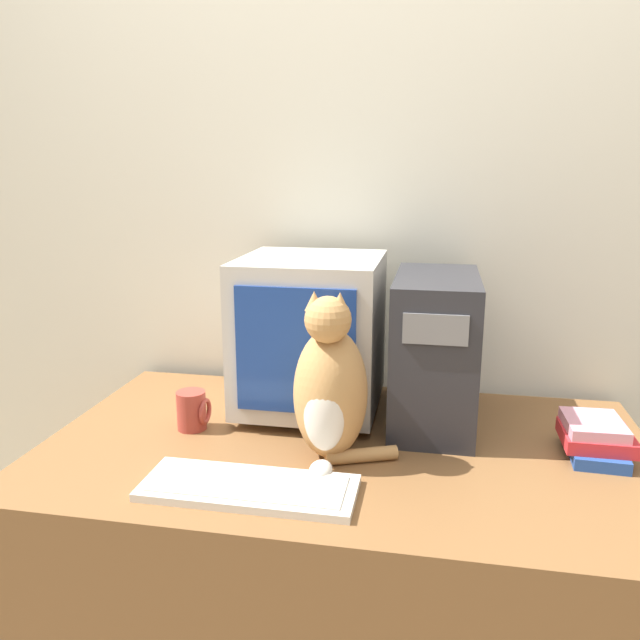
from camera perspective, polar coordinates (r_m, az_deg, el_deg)
The scene contains 9 objects.
wall_back at distance 1.95m, azimuth 4.69°, elevation 9.29°, with size 7.00×0.05×2.50m.
desk at distance 1.79m, azimuth 2.20°, elevation -21.82°, with size 1.51×0.87×0.73m.
crt_monitor at distance 1.74m, azimuth -0.84°, elevation -1.22°, with size 0.38×0.40×0.44m.
computer_tower at distance 1.70m, azimuth 10.42°, elevation -2.71°, with size 0.22×0.42×0.40m.
keyboard at distance 1.39m, azimuth -6.52°, elevation -14.97°, with size 0.46×0.18×0.02m.
cat at distance 1.47m, azimuth 0.94°, elevation -6.34°, with size 0.25×0.25×0.41m.
book_stack at distance 1.66m, azimuth 23.87°, elevation -9.87°, with size 0.16×0.19×0.09m.
pen at distance 1.47m, azimuth -7.95°, elevation -13.65°, with size 0.14×0.07×0.01m.
mug at distance 1.70m, azimuth -11.57°, elevation -8.09°, with size 0.08×0.08×0.10m.
Camera 1 is at (0.21, -1.00, 1.41)m, focal length 35.00 mm.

